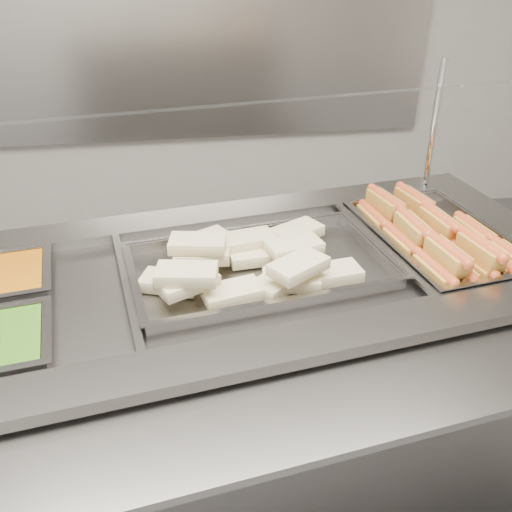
{
  "coord_description": "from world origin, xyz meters",
  "views": [
    {
      "loc": [
        -0.12,
        -1.08,
        1.73
      ],
      "look_at": [
        0.1,
        0.28,
        0.94
      ],
      "focal_mm": 40.0,
      "sensor_mm": 36.0,
      "label": 1
    }
  ],
  "objects": [
    {
      "name": "tray_rail",
      "position": [
        0.12,
        -0.24,
        0.87
      ],
      "size": [
        1.87,
        0.64,
        0.05
      ],
      "color": "gray",
      "rests_on": "steam_counter"
    },
    {
      "name": "pan_wraps",
      "position": [
        0.11,
        0.29,
        0.89
      ],
      "size": [
        0.75,
        0.51,
        0.07
      ],
      "color": "gray",
      "rests_on": "steam_counter"
    },
    {
      "name": "steam_counter",
      "position": [
        0.05,
        0.28,
        0.46
      ],
      "size": [
        2.04,
        1.13,
        0.92
      ],
      "color": "slate",
      "rests_on": "ground"
    },
    {
      "name": "hotdogs_in_buns",
      "position": [
        0.66,
        0.36,
        0.93
      ],
      "size": [
        0.38,
        0.56,
        0.12
      ],
      "color": "#A26A22",
      "rests_on": "pan_hotdogs"
    },
    {
      "name": "pan_hotdogs",
      "position": [
        0.68,
        0.37,
        0.88
      ],
      "size": [
        0.43,
        0.61,
        0.1
      ],
      "color": "gray",
      "rests_on": "steam_counter"
    },
    {
      "name": "tortilla_wraps",
      "position": [
        0.07,
        0.27,
        0.94
      ],
      "size": [
        0.61,
        0.4,
        0.1
      ],
      "color": "beige",
      "rests_on": "pan_wraps"
    },
    {
      "name": "back_panel",
      "position": [
        0.0,
        2.45,
        1.2
      ],
      "size": [
        3.0,
        0.04,
        1.2
      ],
      "primitive_type": "cube",
      "color": "#A8A29D",
      "rests_on": "ground"
    },
    {
      "name": "sneeze_guard",
      "position": [
        0.01,
        0.5,
        1.3
      ],
      "size": [
        1.72,
        0.55,
        0.45
      ],
      "color": "silver",
      "rests_on": "steam_counter"
    }
  ]
}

